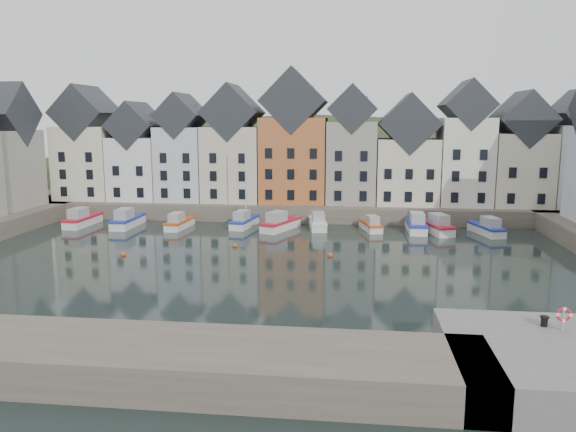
% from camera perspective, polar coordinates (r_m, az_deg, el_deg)
% --- Properties ---
extents(ground, '(260.00, 260.00, 0.00)m').
position_cam_1_polar(ground, '(50.27, -2.84, -5.33)').
color(ground, black).
rests_on(ground, ground).
extents(far_quay, '(90.00, 16.00, 2.00)m').
position_cam_1_polar(far_quay, '(79.19, 0.73, 1.01)').
color(far_quay, brown).
rests_on(far_quay, ground).
extents(near_wall, '(50.00, 6.00, 2.00)m').
position_cam_1_polar(near_wall, '(33.80, -26.95, -12.34)').
color(near_wall, brown).
rests_on(near_wall, ground).
extents(hillside, '(153.60, 70.40, 64.00)m').
position_cam_1_polar(hillside, '(108.70, 2.15, -6.80)').
color(hillside, '#202E17').
rests_on(hillside, ground).
extents(far_terrace, '(72.37, 8.16, 17.78)m').
position_cam_1_polar(far_terrace, '(76.12, 3.01, 6.61)').
color(far_terrace, beige).
rests_on(far_terrace, far_quay).
extents(mooring_buoys, '(20.50, 5.50, 0.50)m').
position_cam_1_polar(mooring_buoys, '(56.05, -5.98, -3.62)').
color(mooring_buoys, '#C04916').
rests_on(mooring_buoys, ground).
extents(boat_a, '(2.32, 6.80, 2.58)m').
position_cam_1_polar(boat_a, '(74.37, -20.20, -0.35)').
color(boat_a, silver).
rests_on(boat_a, ground).
extents(boat_b, '(2.19, 6.85, 2.62)m').
position_cam_1_polar(boat_b, '(71.88, -16.02, -0.45)').
color(boat_b, silver).
rests_on(boat_b, ground).
extents(boat_c, '(2.30, 5.96, 2.24)m').
position_cam_1_polar(boat_c, '(69.43, -11.01, -0.70)').
color(boat_c, silver).
rests_on(boat_c, ground).
extents(boat_d, '(2.85, 6.34, 11.70)m').
position_cam_1_polar(boat_d, '(69.17, -4.50, -0.51)').
color(boat_d, silver).
rests_on(boat_d, ground).
extents(boat_e, '(4.51, 6.97, 2.57)m').
position_cam_1_polar(boat_e, '(67.14, -0.83, -0.79)').
color(boat_e, silver).
rests_on(boat_e, ground).
extents(boat_f, '(2.70, 6.26, 2.32)m').
position_cam_1_polar(boat_f, '(68.14, 3.05, -0.71)').
color(boat_f, silver).
rests_on(boat_f, ground).
extents(boat_g, '(2.87, 5.59, 2.05)m').
position_cam_1_polar(boat_g, '(67.66, 8.43, -0.95)').
color(boat_g, silver).
rests_on(boat_g, ground).
extents(boat_h, '(2.11, 6.78, 2.60)m').
position_cam_1_polar(boat_h, '(68.08, 12.88, -0.88)').
color(boat_h, silver).
rests_on(boat_h, ground).
extents(boat_i, '(4.03, 7.03, 2.58)m').
position_cam_1_polar(boat_i, '(67.77, 14.75, -1.01)').
color(boat_i, silver).
rests_on(boat_i, ground).
extents(boat_j, '(3.44, 6.38, 2.34)m').
position_cam_1_polar(boat_j, '(68.55, 19.56, -1.20)').
color(boat_j, silver).
rests_on(boat_j, ground).
extents(mooring_bollard, '(0.48, 0.48, 0.56)m').
position_cam_1_polar(mooring_bollard, '(34.03, 24.60, -9.65)').
color(mooring_bollard, black).
rests_on(mooring_bollard, near_quay).
extents(life_ring_post, '(0.80, 0.17, 1.30)m').
position_cam_1_polar(life_ring_post, '(33.61, 26.20, -9.02)').
color(life_ring_post, gray).
rests_on(life_ring_post, near_quay).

